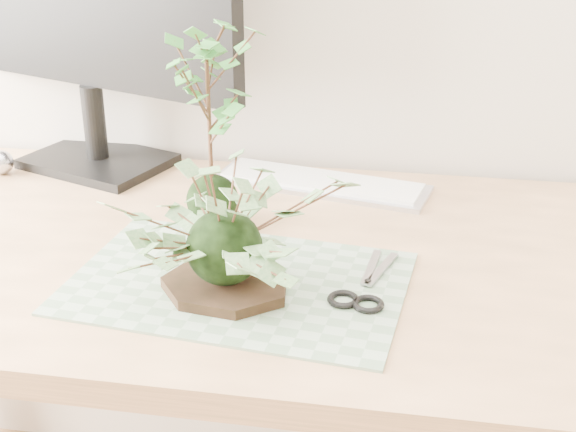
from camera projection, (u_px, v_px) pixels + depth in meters
The scene contains 8 objects.
desk at pixel (251, 299), 1.24m from camera, with size 1.60×0.70×0.74m.
cutting_mat at pixel (238, 283), 1.10m from camera, with size 0.45×0.30×0.00m, color slate.
stone_dish at pixel (226, 286), 1.07m from camera, with size 0.18×0.18×0.01m, color black.
ivy_kokedama at pixel (223, 214), 1.03m from camera, with size 0.30×0.30×0.20m.
maple_kokedama at pixel (207, 76), 1.18m from camera, with size 0.23×0.23×0.34m.
keyboard at pixel (321, 183), 1.42m from camera, with size 0.39×0.19×0.01m.
foil_ball at pixel (1, 162), 1.47m from camera, with size 0.04×0.04×0.04m, color silver.
scissors at pixel (364, 294), 1.06m from camera, with size 0.08×0.18×0.01m.
Camera 1 is at (0.16, 0.18, 1.29)m, focal length 50.00 mm.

